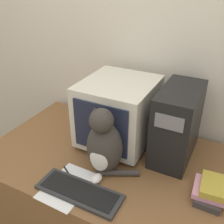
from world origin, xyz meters
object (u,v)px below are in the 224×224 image
(crt_monitor, at_px, (118,112))
(pen, at_px, (69,174))
(cat, at_px, (104,145))
(keyboard, at_px, (79,192))
(book_stack, at_px, (211,191))
(computer_tower, at_px, (177,124))

(crt_monitor, height_order, pen, crt_monitor)
(cat, relative_size, pen, 3.02)
(keyboard, relative_size, book_stack, 2.37)
(keyboard, distance_m, cat, 0.26)
(crt_monitor, distance_m, pen, 0.48)
(book_stack, xyz_separation_m, pen, (-0.71, -0.18, -0.04))
(book_stack, bearing_deg, cat, -173.91)
(crt_monitor, bearing_deg, book_stack, -20.85)
(computer_tower, distance_m, book_stack, 0.40)
(keyboard, height_order, cat, cat)
(cat, distance_m, pen, 0.26)
(cat, relative_size, book_stack, 2.16)
(crt_monitor, xyz_separation_m, pen, (-0.09, -0.42, -0.21))
(crt_monitor, height_order, computer_tower, computer_tower)
(computer_tower, xyz_separation_m, book_stack, (0.26, -0.26, -0.17))
(crt_monitor, xyz_separation_m, keyboard, (0.03, -0.50, -0.20))
(keyboard, height_order, book_stack, book_stack)
(keyboard, distance_m, book_stack, 0.65)
(crt_monitor, xyz_separation_m, computer_tower, (0.36, 0.02, 0.00))
(cat, bearing_deg, book_stack, 2.23)
(computer_tower, xyz_separation_m, cat, (-0.30, -0.32, -0.04))
(computer_tower, bearing_deg, crt_monitor, -176.25)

